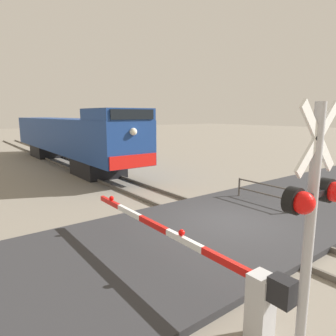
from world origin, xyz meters
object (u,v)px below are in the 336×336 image
at_px(guard_railing, 267,192).
at_px(locomotive, 69,137).
at_px(crossing_gate, 219,272).
at_px(crossing_signal, 313,214).

bearing_deg(guard_railing, locomotive, 100.39).
bearing_deg(guard_railing, crossing_gate, -152.31).
height_order(crossing_signal, crossing_gate, crossing_signal).
bearing_deg(crossing_gate, crossing_signal, -90.07).
xyz_separation_m(locomotive, crossing_signal, (-3.49, -19.64, 0.29)).
distance_m(crossing_gate, guard_railing, 7.00).
distance_m(crossing_signal, guard_railing, 8.06).
distance_m(locomotive, crossing_signal, 19.95).
bearing_deg(crossing_signal, crossing_gate, 89.93).
xyz_separation_m(locomotive, guard_railing, (2.71, -14.80, -1.44)).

